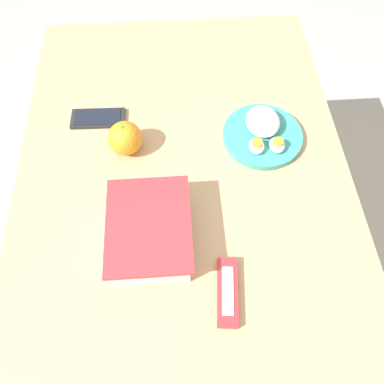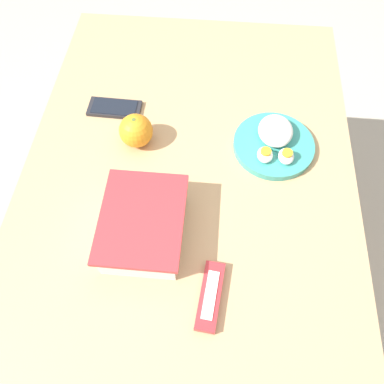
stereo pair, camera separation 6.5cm
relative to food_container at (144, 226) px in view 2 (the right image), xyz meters
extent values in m
plane|color=#B2A899|center=(0.10, -0.08, -0.75)|extent=(10.00, 10.00, 0.00)
cube|color=tan|center=(0.10, -0.08, -0.05)|extent=(1.29, 0.80, 0.03)
cylinder|color=#A07D56|center=(0.69, -0.42, -0.41)|extent=(0.05, 0.05, 0.68)
cylinder|color=#A07D56|center=(0.69, 0.27, -0.41)|extent=(0.05, 0.05, 0.68)
cube|color=white|center=(0.00, 0.00, 0.00)|extent=(0.20, 0.16, 0.07)
cube|color=#CCBC84|center=(0.00, 0.00, -0.01)|extent=(0.18, 0.14, 0.04)
cube|color=red|center=(0.00, 0.00, 0.04)|extent=(0.22, 0.17, 0.01)
ellipsoid|color=gray|center=(-0.06, 0.00, 0.00)|extent=(0.05, 0.04, 0.03)
ellipsoid|color=gray|center=(0.05, -0.01, 0.00)|extent=(0.06, 0.05, 0.03)
sphere|color=orange|center=(0.25, 0.06, 0.01)|extent=(0.08, 0.08, 0.08)
cylinder|color=#4C662D|center=(0.25, 0.06, 0.05)|extent=(0.01, 0.01, 0.00)
cylinder|color=teal|center=(0.26, -0.28, -0.03)|extent=(0.20, 0.20, 0.02)
ellipsoid|color=white|center=(0.28, -0.28, 0.00)|extent=(0.10, 0.08, 0.04)
ellipsoid|color=white|center=(0.21, -0.31, 0.00)|extent=(0.05, 0.04, 0.02)
cylinder|color=#F4A823|center=(0.21, -0.31, 0.01)|extent=(0.02, 0.02, 0.01)
ellipsoid|color=white|center=(0.21, -0.26, 0.00)|extent=(0.05, 0.04, 0.02)
cylinder|color=#F4A823|center=(0.21, -0.26, 0.01)|extent=(0.02, 0.02, 0.01)
cube|color=#B7282D|center=(-0.13, -0.15, -0.03)|extent=(0.14, 0.05, 0.02)
cube|color=white|center=(-0.13, -0.15, -0.02)|extent=(0.10, 0.03, 0.00)
cube|color=#232328|center=(0.35, 0.14, -0.03)|extent=(0.07, 0.14, 0.01)
cube|color=black|center=(0.35, 0.14, -0.02)|extent=(0.06, 0.12, 0.00)
camera|label=1|loc=(-0.32, -0.07, 0.72)|focal=35.00mm
camera|label=2|loc=(-0.32, -0.13, 0.72)|focal=35.00mm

